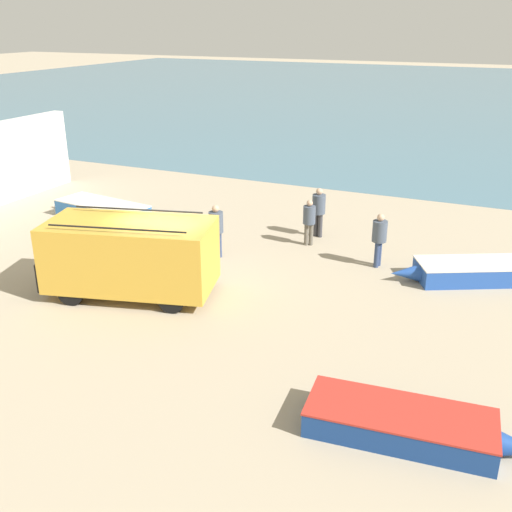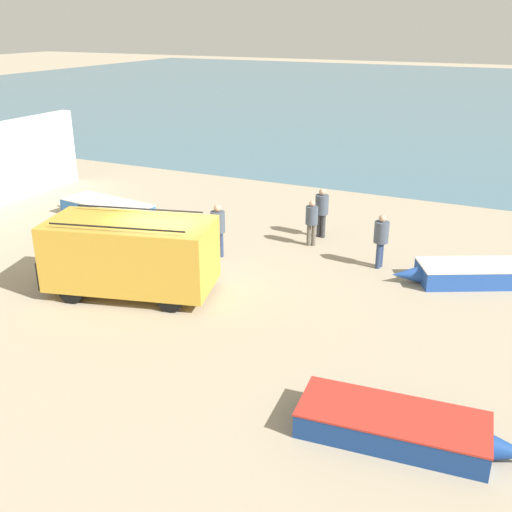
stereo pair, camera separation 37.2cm
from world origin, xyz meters
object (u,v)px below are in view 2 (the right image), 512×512
parked_van (130,254)px  fishing_rowboat_2 (399,426)px  fishing_rowboat_1 (104,209)px  fisherman_1 (218,226)px  fisherman_2 (381,236)px  fishing_rowboat_0 (480,273)px  fisherman_0 (322,208)px  fisherman_3 (312,219)px

parked_van → fishing_rowboat_2: size_ratio=1.18×
parked_van → fishing_rowboat_1: size_ratio=1.07×
fishing_rowboat_2 → fisherman_1: size_ratio=2.41×
fisherman_2 → fishing_rowboat_1: bearing=8.5°
fishing_rowboat_0 → fishing_rowboat_1: bearing=-28.0°
fishing_rowboat_1 → fisherman_1: (6.14, -1.79, 0.74)m
parked_van → fishing_rowboat_0: (8.91, 5.03, -0.89)m
fishing_rowboat_0 → fishing_rowboat_1: 14.16m
fishing_rowboat_1 → fishing_rowboat_2: size_ratio=1.10×
parked_van → fisherman_2: bearing=-155.2°
fishing_rowboat_1 → fisherman_0: 8.69m
fisherman_3 → fisherman_0: bearing=154.5°
parked_van → fishing_rowboat_0: parked_van is taller
parked_van → fishing_rowboat_1: bearing=-59.9°
parked_van → fisherman_1: bearing=-119.1°
fishing_rowboat_0 → fisherman_2: (-2.99, -0.15, 0.75)m
fishing_rowboat_2 → fisherman_2: (-2.49, 8.03, 0.78)m
fisherman_3 → parked_van: bearing=-54.4°
fisherman_2 → fishing_rowboat_0: bearing=-166.6°
fisherman_1 → parked_van: bearing=-50.3°
parked_van → fishing_rowboat_1: 7.49m
fishing_rowboat_2 → fisherman_0: size_ratio=2.41×
fishing_rowboat_0 → fishing_rowboat_2: bearing=59.4°
fisherman_0 → fisherman_1: 4.07m
parked_van → fisherman_1: parked_van is taller
fishing_rowboat_2 → fisherman_1: fisherman_1 is taller
fisherman_1 → fisherman_3: (2.38, 2.32, -0.10)m
fishing_rowboat_0 → fisherman_3: bearing=-34.8°
fishing_rowboat_1 → fisherman_1: fisherman_1 is taller
fisherman_1 → fisherman_2: size_ratio=1.03×
fisherman_0 → fisherman_3: bearing=12.5°
fisherman_1 → fishing_rowboat_0: bearing=65.1°
fishing_rowboat_2 → fisherman_1: (-7.51, 6.62, 0.81)m
fishing_rowboat_2 → fisherman_0: 11.18m
fishing_rowboat_2 → fisherman_2: fisherman_2 is taller
fishing_rowboat_1 → fisherman_0: (8.53, 1.50, 0.74)m
fisherman_3 → fishing_rowboat_0: bearing=57.3°
fisherman_0 → fishing_rowboat_2: bearing=40.3°
fishing_rowboat_1 → fisherman_1: bearing=171.8°
parked_van → fisherman_0: (3.28, 6.77, -0.11)m
fisherman_1 → fishing_rowboat_1: bearing=-142.2°
parked_van → fishing_rowboat_2: (8.40, -3.14, -0.92)m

